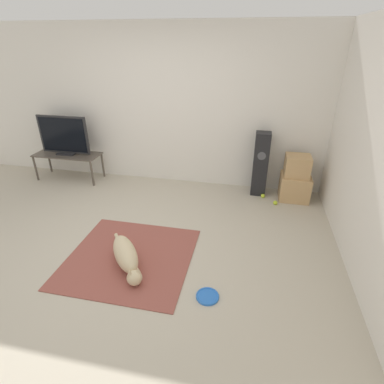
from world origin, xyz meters
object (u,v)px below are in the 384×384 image
(cardboard_box_lower, at_px, (294,187))
(tennis_ball_by_boxes, at_px, (275,203))
(dog, at_px, (126,256))
(frisbee, at_px, (208,296))
(floor_speaker, at_px, (260,164))
(tennis_ball_near_speaker, at_px, (263,196))
(cardboard_box_upper, at_px, (297,166))
(tv_stand, at_px, (68,157))
(tv, at_px, (64,136))

(cardboard_box_lower, bearing_deg, tennis_ball_by_boxes, -135.86)
(dog, height_order, frisbee, dog)
(floor_speaker, bearing_deg, tennis_ball_near_speaker, -60.44)
(dog, distance_m, cardboard_box_upper, 2.89)
(tv_stand, bearing_deg, cardboard_box_upper, 0.50)
(cardboard_box_upper, height_order, floor_speaker, floor_speaker)
(cardboard_box_upper, height_order, tennis_ball_near_speaker, cardboard_box_upper)
(tennis_ball_by_boxes, bearing_deg, cardboard_box_upper, 46.16)
(tv_stand, bearing_deg, frisbee, -38.49)
(tv, relative_size, tennis_ball_near_speaker, 13.66)
(tv_stand, relative_size, tv, 1.28)
(dog, xyz_separation_m, frisbee, (0.96, -0.27, -0.13))
(tv_stand, height_order, tv, tv)
(tv_stand, bearing_deg, dog, -46.35)
(frisbee, height_order, floor_speaker, floor_speaker)
(floor_speaker, relative_size, tv, 1.14)
(dog, distance_m, tennis_ball_near_speaker, 2.49)
(dog, distance_m, cardboard_box_lower, 2.85)
(cardboard_box_upper, xyz_separation_m, floor_speaker, (-0.55, 0.06, -0.04))
(tennis_ball_by_boxes, xyz_separation_m, tennis_ball_near_speaker, (-0.19, 0.19, 0.00))
(dog, bearing_deg, tennis_ball_by_boxes, 46.66)
(tv, bearing_deg, frisbee, -38.53)
(floor_speaker, relative_size, tennis_ball_by_boxes, 15.55)
(frisbee, relative_size, tv, 0.26)
(frisbee, xyz_separation_m, floor_speaker, (0.45, 2.41, 0.50))
(tennis_ball_by_boxes, bearing_deg, tennis_ball_near_speaker, 134.33)
(frisbee, relative_size, tv_stand, 0.20)
(frisbee, distance_m, tv, 3.80)
(floor_speaker, bearing_deg, dog, -123.46)
(tennis_ball_by_boxes, distance_m, tennis_ball_near_speaker, 0.27)
(cardboard_box_upper, bearing_deg, frisbee, -113.07)
(tv_stand, bearing_deg, tennis_ball_near_speaker, -0.97)
(cardboard_box_lower, bearing_deg, tv, -179.70)
(frisbee, bearing_deg, tv_stand, 141.51)
(cardboard_box_upper, distance_m, tv, 3.92)
(dog, height_order, tv_stand, tv_stand)
(cardboard_box_upper, bearing_deg, tv_stand, -179.50)
(tv_stand, bearing_deg, cardboard_box_lower, 0.35)
(tennis_ball_near_speaker, bearing_deg, cardboard_box_lower, 9.86)
(dog, distance_m, tv_stand, 2.83)
(floor_speaker, height_order, tennis_ball_near_speaker, floor_speaker)
(dog, relative_size, floor_speaker, 0.78)
(frisbee, xyz_separation_m, tennis_ball_by_boxes, (0.73, 2.06, 0.02))
(cardboard_box_upper, height_order, tv_stand, cardboard_box_upper)
(cardboard_box_upper, distance_m, floor_speaker, 0.56)
(frisbee, distance_m, tennis_ball_near_speaker, 2.32)
(tv_stand, xyz_separation_m, tv, (0.00, 0.00, 0.38))
(dog, bearing_deg, frisbee, -15.84)
(frisbee, height_order, cardboard_box_lower, cardboard_box_lower)
(floor_speaker, bearing_deg, tv, -178.41)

